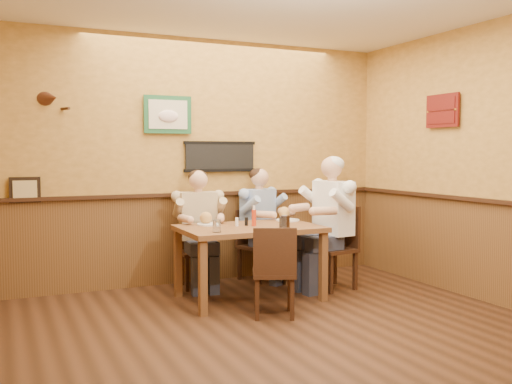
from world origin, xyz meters
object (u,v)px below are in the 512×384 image
dining_table (250,235)px  chair_right_end (333,247)px  water_glass_left (217,226)px  cola_tumbler (285,222)px  diner_white_elder (333,230)px  hot_sauce_bottle (254,217)px  chair_back_right (258,245)px  pepper_shaker (246,221)px  diner_tan_shirt (198,235)px  diner_blue_polo (258,230)px  salt_shaker (237,222)px  water_glass_mid (283,223)px  chair_back_left (198,251)px  chair_near_side (274,271)px

dining_table → chair_right_end: bearing=1.0°
water_glass_left → cola_tumbler: size_ratio=1.00×
diner_white_elder → hot_sauce_bottle: bearing=-96.5°
chair_back_right → pepper_shaker: (-0.46, -0.72, 0.38)m
diner_tan_shirt → diner_blue_polo: 0.77m
salt_shaker → diner_blue_polo: bearing=51.6°
dining_table → water_glass_mid: bearing=-50.6°
pepper_shaker → salt_shaker: bearing=177.0°
chair_back_left → diner_blue_polo: (0.77, 0.08, 0.18)m
chair_right_end → diner_white_elder: (0.00, 0.00, 0.20)m
diner_tan_shirt → dining_table: bearing=-58.5°
diner_white_elder → salt_shaker: (-1.13, 0.04, 0.14)m
diner_white_elder → cola_tumbler: bearing=-77.9°
dining_table → chair_back_left: chair_back_left is taller
pepper_shaker → cola_tumbler: bearing=-46.0°
diner_blue_polo → salt_shaker: size_ratio=13.87×
dining_table → chair_right_end: chair_right_end is taller
chair_right_end → pepper_shaker: size_ratio=10.85×
diner_blue_polo → water_glass_left: (-0.91, -1.05, 0.22)m
diner_white_elder → hot_sauce_bottle: 0.98m
chair_back_right → salt_shaker: 0.99m
chair_right_end → diner_tan_shirt: size_ratio=0.78×
water_glass_mid → salt_shaker: water_glass_mid is taller
chair_back_right → chair_right_end: 0.94m
cola_tumbler → pepper_shaker: bearing=134.0°
hot_sauce_bottle → diner_blue_polo: bearing=62.6°
dining_table → diner_blue_polo: 0.90m
chair_back_right → pepper_shaker: 0.94m
salt_shaker → pepper_shaker: bearing=-3.0°
dining_table → hot_sauce_bottle: (0.05, -0.01, 0.19)m
hot_sauce_bottle → water_glass_left: bearing=-152.0°
pepper_shaker → chair_right_end: bearing=-1.9°
chair_right_end → water_glass_mid: 0.90m
chair_back_left → cola_tumbler: bearing=-50.7°
diner_tan_shirt → hot_sauce_bottle: 0.83m
chair_right_end → water_glass_mid: (-0.78, -0.30, 0.35)m
chair_back_left → cola_tumbler: cola_tumbler is taller
dining_table → water_glass_left: size_ratio=11.83×
chair_right_end → diner_white_elder: diner_white_elder is taller
water_glass_mid → pepper_shaker: (-0.25, 0.34, -0.01)m
chair_back_left → diner_blue_polo: diner_blue_polo is taller
chair_back_right → diner_blue_polo: 0.18m
chair_back_right → hot_sauce_bottle: (-0.41, -0.78, 0.43)m
water_glass_left → hot_sauce_bottle: hot_sauce_bottle is taller
chair_back_left → pepper_shaker: 0.80m
chair_near_side → hot_sauce_bottle: 0.77m
chair_back_right → cola_tumbler: (-0.17, -1.02, 0.40)m
chair_back_left → chair_right_end: bearing=-20.0°
water_glass_mid → hot_sauce_bottle: size_ratio=0.60×
chair_back_left → diner_white_elder: bearing=-20.0°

